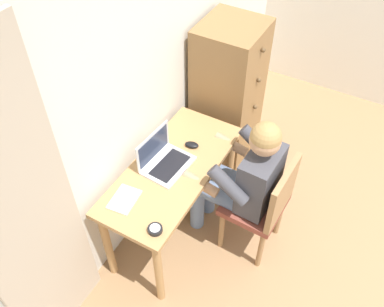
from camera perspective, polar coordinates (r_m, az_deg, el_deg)
wall_back at (r=2.83m, az=-6.30°, el=10.92°), size 4.80×0.05×2.50m
curtain_panel at (r=2.33m, az=-21.19°, el=-9.18°), size 0.61×0.03×2.13m
desk at (r=2.96m, az=-2.64°, el=-3.51°), size 1.19×0.53×0.74m
dresser at (r=3.56m, az=4.84°, el=7.57°), size 0.50×0.50×1.33m
chair at (r=3.01m, az=9.74°, el=-6.65°), size 0.43×0.41×0.89m
person_seated at (r=2.91m, az=6.90°, el=-3.04°), size 0.54×0.59×1.21m
laptop at (r=2.86m, az=-3.91°, el=-0.73°), size 0.36×0.27×0.24m
computer_mouse at (r=3.00m, az=-0.03°, el=1.19°), size 0.08×0.11×0.03m
desk_clock at (r=2.55m, az=-5.02°, el=-10.20°), size 0.09×0.09×0.03m
notebook_pad at (r=2.72m, az=-9.15°, el=-6.17°), size 0.23×0.17×0.01m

